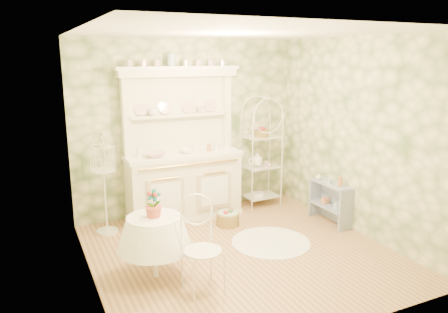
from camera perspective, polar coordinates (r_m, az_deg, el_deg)
name	(u,v)px	position (r m, az deg, el deg)	size (l,w,h in m)	color
floor	(241,253)	(5.67, 2.21, -12.45)	(3.60, 3.60, 0.00)	tan
ceiling	(243,32)	(5.13, 2.48, 15.95)	(3.60, 3.60, 0.00)	white
wall_left	(86,164)	(4.70, -17.53, -0.97)	(3.60, 3.60, 0.00)	beige
wall_right	(358,137)	(6.26, 17.13, 2.43)	(3.60, 3.60, 0.00)	beige
wall_back	(189,127)	(6.85, -4.65, 3.84)	(3.60, 3.60, 0.00)	beige
wall_front	(341,189)	(3.78, 15.08, -4.13)	(3.60, 3.60, 0.00)	beige
kitchen_dresser	(183,144)	(6.56, -5.39, 1.60)	(1.87, 0.61, 2.29)	white
bakers_rack	(261,155)	(7.19, 4.90, 0.20)	(0.53, 0.38, 1.70)	white
side_shelf	(330,203)	(6.70, 13.72, -5.92)	(0.27, 0.71, 0.61)	#8B99B6
round_table	(155,248)	(5.03, -9.00, -11.76)	(0.62, 0.62, 0.68)	white
cafe_chair	(203,256)	(4.69, -2.79, -12.81)	(0.36, 0.36, 0.79)	white
birdcage_stand	(104,185)	(6.24, -15.35, -3.58)	(0.33, 0.33, 1.41)	white
floor_basket	(228,218)	(6.48, 0.50, -8.04)	(0.34, 0.34, 0.22)	olive
lace_rug	(271,242)	(5.98, 6.13, -11.05)	(1.05, 1.05, 0.01)	white
bowl_floral	(155,157)	(6.38, -8.96, 0.00)	(0.29, 0.29, 0.07)	white
bowl_white	(187,152)	(6.60, -4.88, 0.55)	(0.22, 0.22, 0.07)	white
cup_left	(153,114)	(6.52, -9.27, 5.55)	(0.13, 0.13, 0.10)	white
cup_right	(200,111)	(6.76, -3.14, 5.96)	(0.11, 0.11, 0.10)	white
potted_geranium	(154,205)	(4.84, -9.15, -6.29)	(0.16, 0.11, 0.31)	#3F7238
bottle_amber	(340,182)	(6.45, 14.95, -3.22)	(0.07, 0.07, 0.18)	#B26D40
bottle_blue	(330,181)	(6.55, 13.65, -3.16)	(0.04, 0.04, 0.10)	#96BBCF
bottle_glass	(318,178)	(6.74, 12.22, -2.70)	(0.08, 0.08, 0.11)	silver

